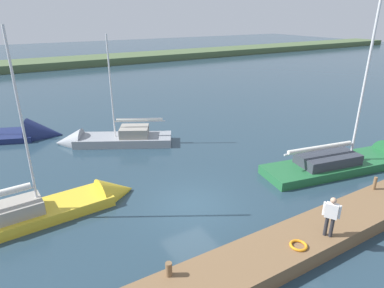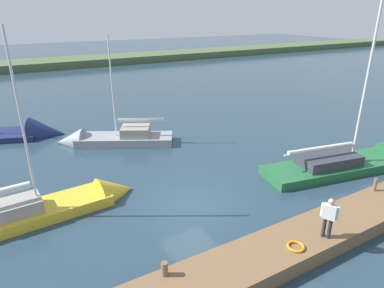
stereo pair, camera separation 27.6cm
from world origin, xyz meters
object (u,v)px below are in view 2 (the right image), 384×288
Objects in this scene: sailboat_far_right at (59,207)px; sailboat_far_left at (359,163)px; mooring_post_far at (165,269)px; sailboat_inner_slip at (9,136)px; life_ring_buoy at (296,246)px; sailboat_mid_channel at (108,141)px; person_on_dock at (329,215)px; mooring_post_near at (375,185)px.

sailboat_far_left reaches higher than sailboat_far_right.
mooring_post_far is 19.50m from sailboat_inner_slip.
mooring_post_far is 0.04× the size of sailboat_inner_slip.
life_ring_buoy is (-4.79, 1.16, -0.20)m from mooring_post_far.
sailboat_far_right is at bearing 177.38° from sailboat_far_left.
sailboat_far_left is (-9.58, -4.08, -0.48)m from life_ring_buoy.
person_on_dock is at bearing 132.71° from sailboat_mid_channel.
sailboat_far_left reaches higher than sailboat_inner_slip.
sailboat_inner_slip reaches higher than sailboat_far_right.
sailboat_inner_slip is at bearing 85.44° from person_on_dock.
life_ring_buoy is 0.08× the size of sailboat_mid_channel.
mooring_post_far is 0.76× the size of life_ring_buoy.
sailboat_far_left reaches higher than person_on_dock.
mooring_post_far is 6.42m from person_on_dock.
sailboat_inner_slip reaches higher than mooring_post_near.
mooring_post_near is 4.33m from sailboat_far_left.
sailboat_mid_channel is (2.52, -15.39, -0.48)m from life_ring_buoy.
sailboat_far_right is at bearing 105.72° from person_on_dock.
life_ring_buoy is at bearing 10.16° from mooring_post_near.
life_ring_buoy is 0.39× the size of person_on_dock.
sailboat_far_left is at bearing -17.45° from sailboat_far_right.
mooring_post_near is 0.05× the size of sailboat_far_left.
person_on_dock is (-8.50, 8.10, 1.43)m from sailboat_far_right.
life_ring_buoy is 10.42m from sailboat_far_left.
sailboat_mid_channel reaches higher than mooring_post_near.
sailboat_far_left reaches higher than mooring_post_near.
life_ring_buoy is 10.66m from sailboat_far_right.
sailboat_mid_channel is at bearing 73.73° from person_on_dock.
sailboat_mid_channel is at bearing -57.75° from mooring_post_near.
mooring_post_far is (11.25, 0.00, -0.07)m from mooring_post_near.
sailboat_far_right is at bearing -62.41° from sailboat_inner_slip.
person_on_dock is at bearing -142.05° from sailboat_far_left.
sailboat_mid_channel is 0.62× the size of sailboat_inner_slip.
person_on_dock reaches higher than mooring_post_near.
life_ring_buoy is at bearing 127.61° from sailboat_mid_channel.
mooring_post_near is at bearing -31.21° from sailboat_inner_slip.
mooring_post_near is 0.98× the size of life_ring_buoy.
mooring_post_far is at bearing -75.93° from sailboat_far_right.
sailboat_inner_slip is 8.03× the size of person_on_dock.
mooring_post_near is 0.05× the size of sailboat_inner_slip.
mooring_post_near is 6.58m from life_ring_buoy.
mooring_post_far is 0.05× the size of sailboat_far_right.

